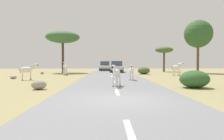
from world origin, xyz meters
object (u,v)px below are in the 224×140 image
Objects in this scene: tree_3 at (164,50)px; bush_1 at (194,79)px; car_0 at (117,67)px; tree_1 at (63,37)px; rock_0 at (42,73)px; rock_1 at (13,77)px; zebra_0 at (131,71)px; zebra_1 at (65,67)px; zebra_3 at (177,67)px; car_1 at (105,66)px; zebra_4 at (116,73)px; bush_3 at (144,71)px; rock_2 at (39,85)px; tree_2 at (198,34)px; zebra_2 at (27,70)px.

tree_3 is 22.96m from bush_1.
car_0 is 0.71× the size of tree_1.
rock_1 reaches higher than rock_0.
tree_1 is 1.47× the size of tree_3.
zebra_0 is 0.83× the size of zebra_1.
car_0 is 9.10m from tree_3.
car_1 is (-8.78, 13.95, -0.12)m from zebra_3.
zebra_3 is at bearing -104.55° from zebra_4.
zebra_3 is at bearing -38.83° from bush_3.
car_1 is 26.54m from bush_1.
car_0 is 10.41× the size of rock_0.
zebra_4 is 0.32× the size of car_1.
zebra_4 is 4.65m from rock_2.
rock_2 is at bearing -119.68° from bush_3.
bush_1 is 4.18× the size of rock_0.
tree_3 is 20.00m from rock_0.
rock_2 is (1.34, -13.72, -0.70)m from zebra_1.
rock_2 reaches higher than rock_1.
zebra_0 reaches higher than rock_1.
zebra_1 is 0.41× the size of tree_3.
zebra_3 reaches higher than bush_3.
zebra_0 reaches higher than rock_0.
zebra_1 is 17.68m from tree_3.
zebra_0 reaches higher than bush_1.
tree_2 is 24.91m from rock_1.
rock_1 is at bearing 53.06° from car_0.
zebra_0 is at bearing -105.96° from bush_3.
car_1 is 26.71m from rock_2.
car_0 reaches higher than zebra_0.
tree_1 reaches higher than zebra_0.
rock_0 is (-16.93, 2.89, -0.81)m from zebra_3.
rock_1 is at bearing 55.33° from zebra_1.
bush_1 is (3.26, -5.08, -0.32)m from zebra_0.
bush_1 is (5.78, -25.90, -0.31)m from car_1.
car_1 is at bearing 82.57° from rock_2.
tree_1 reaches higher than zebra_1.
bush_1 is (4.75, -0.47, -0.35)m from zebra_4.
zebra_0 is 3.36× the size of rock_0.
zebra_0 is at bearing 43.46° from rock_2.
bush_1 is at bearing -57.28° from tree_1.
zebra_0 is 0.34× the size of tree_3.
zebra_1 is (-7.31, 8.06, 0.12)m from zebra_0.
zebra_3 is 17.04m from tree_1.
tree_2 is (19.89, -1.41, 0.36)m from tree_1.
zebra_0 is 0.32× the size of car_0.
tree_3 is (10.06, -3.56, 2.79)m from car_1.
rock_0 is at bearing 55.54° from car_1.
rock_0 is (-21.79, -2.47, -5.52)m from tree_2.
zebra_2 is 7.19m from rock_2.
car_1 reaches higher than zebra_1.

